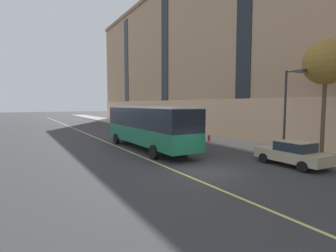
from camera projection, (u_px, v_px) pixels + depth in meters
ground_plane at (206, 171)px, 14.98m from camera, size 260.00×260.00×0.00m
sidewalk at (269, 149)px, 22.08m from camera, size 4.49×160.00×0.15m
city_bus at (147, 125)px, 21.98m from camera, size 2.90×12.53×3.64m
parked_car_champagne_0 at (292, 153)px, 16.24m from camera, size 2.09×4.45×1.56m
parked_car_white_3 at (166, 130)px, 30.46m from camera, size 1.96×4.35×1.56m
street_tree_mid_block at (326, 63)px, 17.51m from camera, size 2.94×2.94×7.93m
street_lamp at (288, 103)px, 18.48m from camera, size 0.36×1.48×6.05m
fire_hydrant at (209, 138)px, 26.15m from camera, size 0.42×0.24×0.72m
lane_centerline at (159, 164)px, 16.82m from camera, size 0.16×140.00×0.01m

